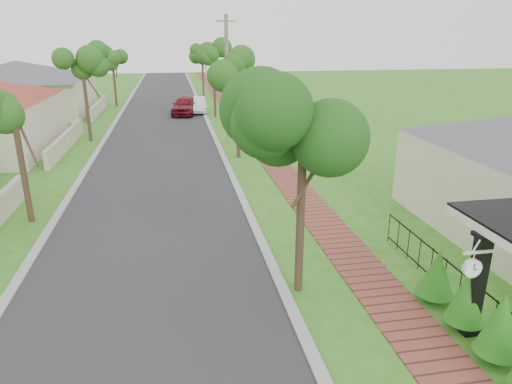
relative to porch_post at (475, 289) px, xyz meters
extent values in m
plane|color=#37701A|center=(-4.55, 1.00, -1.12)|extent=(160.00, 160.00, 0.00)
cube|color=#28282B|center=(-7.55, 21.00, -1.12)|extent=(7.00, 120.00, 0.02)
cube|color=#9E9E99|center=(-3.90, 21.00, -1.12)|extent=(0.30, 120.00, 0.10)
cube|color=#9E9E99|center=(-11.20, 21.00, -1.12)|extent=(0.30, 120.00, 0.10)
cube|color=brown|center=(-1.30, 21.00, -1.12)|extent=(1.50, 120.00, 0.03)
cube|color=black|center=(0.00, 0.00, 0.14)|extent=(0.30, 0.30, 2.52)
cube|color=black|center=(0.00, 0.00, -1.00)|extent=(0.48, 0.48, 0.24)
cube|color=black|center=(0.00, 0.00, 1.34)|extent=(0.42, 0.42, 0.10)
cube|color=black|center=(0.35, 1.00, -0.17)|extent=(0.03, 8.00, 0.03)
cube|color=black|center=(0.35, 1.00, -0.97)|extent=(0.03, 8.00, 0.03)
cylinder|color=black|center=(0.35, -0.33, -0.62)|extent=(0.02, 0.02, 1.00)
cylinder|color=black|center=(0.35, 0.33, -0.62)|extent=(0.02, 0.02, 1.00)
cylinder|color=black|center=(0.35, 1.00, -0.62)|extent=(0.02, 0.02, 1.00)
cylinder|color=black|center=(0.35, 1.67, -0.62)|extent=(0.02, 0.02, 1.00)
cylinder|color=black|center=(0.35, 2.33, -0.62)|extent=(0.02, 0.02, 1.00)
cylinder|color=black|center=(0.35, 3.00, -0.62)|extent=(0.02, 0.02, 1.00)
cylinder|color=black|center=(0.35, 3.67, -0.62)|extent=(0.02, 0.02, 1.00)
cylinder|color=black|center=(0.35, 4.33, -0.62)|extent=(0.02, 0.02, 1.00)
cylinder|color=black|center=(0.35, 5.00, -0.62)|extent=(0.02, 0.02, 1.00)
cylinder|color=#382619|center=(-3.05, 17.00, 1.15)|extent=(0.22, 0.22, 4.55)
sphere|color=#185316|center=(-3.05, 17.00, 3.56)|extent=(1.70, 1.70, 1.70)
cylinder|color=#382619|center=(-3.05, 31.00, 1.33)|extent=(0.22, 0.22, 4.90)
sphere|color=#185316|center=(-3.05, 31.00, 3.92)|extent=(1.70, 1.70, 1.70)
cylinder|color=#382619|center=(-3.05, 45.00, 0.98)|extent=(0.22, 0.22, 4.20)
sphere|color=#185316|center=(-3.05, 45.00, 3.20)|extent=(1.70, 1.70, 1.70)
cylinder|color=#382619|center=(-12.05, 9.00, 0.80)|extent=(0.22, 0.22, 3.85)
sphere|color=#185316|center=(-12.05, 9.00, 2.84)|extent=(1.60, 1.60, 1.60)
cylinder|color=#382619|center=(-12.05, 23.00, 1.33)|extent=(0.22, 0.22, 4.90)
sphere|color=#185316|center=(-12.05, 23.00, 3.92)|extent=(1.70, 1.70, 1.70)
cylinder|color=#382619|center=(-12.05, 39.00, 1.15)|extent=(0.22, 0.22, 4.55)
sphere|color=#185316|center=(-12.05, 39.00, 3.56)|extent=(1.70, 1.70, 1.70)
sphere|color=#1D6113|center=(-0.10, -1.04, -0.76)|extent=(0.72, 0.72, 0.72)
cone|color=#1D6113|center=(-0.10, -1.04, -0.11)|extent=(0.82, 0.82, 1.31)
sphere|color=#1D6113|center=(-0.10, 0.10, -0.76)|extent=(0.70, 0.70, 0.70)
cone|color=#1D6113|center=(-0.10, 0.10, -0.09)|extent=(0.80, 0.80, 1.33)
sphere|color=#1D6113|center=(-0.10, 1.36, -0.81)|extent=(0.75, 0.75, 0.75)
cone|color=#1D6113|center=(-0.10, 1.36, -0.25)|extent=(0.85, 0.85, 1.13)
cube|color=#BFB299|center=(-13.15, 21.00, -0.62)|extent=(0.25, 10.00, 1.00)
cube|color=beige|center=(-19.55, 35.00, 0.38)|extent=(11.00, 10.00, 3.00)
pyramid|color=#4C4C51|center=(-19.55, 35.00, 2.68)|extent=(15.56, 15.56, 1.60)
cube|color=#BFB299|center=(-13.15, 35.00, -0.62)|extent=(0.25, 10.00, 1.00)
imported|color=maroon|center=(-5.55, 32.56, -0.32)|extent=(2.78, 4.97, 1.60)
imported|color=white|center=(-4.44, 33.58, -0.44)|extent=(1.45, 4.14, 1.36)
cylinder|color=#382619|center=(-3.48, 2.50, 1.02)|extent=(0.22, 0.22, 4.28)
sphere|color=#225518|center=(-3.48, 2.50, 3.28)|extent=(2.13, 2.13, 2.13)
cylinder|color=gray|center=(-3.14, 21.00, 2.79)|extent=(0.24, 0.24, 7.83)
cube|color=gray|center=(-3.14, 21.00, 6.31)|extent=(1.20, 0.08, 0.08)
cube|color=white|center=(-0.41, -0.40, 1.17)|extent=(0.72, 0.05, 0.05)
cylinder|color=white|center=(-0.50, -0.40, 1.00)|extent=(0.02, 0.02, 0.31)
cylinder|color=white|center=(-0.50, -0.40, 0.80)|extent=(0.43, 0.10, 0.43)
cylinder|color=white|center=(-0.50, -0.45, 0.80)|extent=(0.37, 0.01, 0.37)
cylinder|color=white|center=(-0.50, -0.34, 0.80)|extent=(0.37, 0.01, 0.37)
cube|color=black|center=(-0.50, -0.46, 0.87)|extent=(0.02, 0.01, 0.14)
cube|color=black|center=(-0.46, -0.46, 0.80)|extent=(0.09, 0.01, 0.02)
camera|label=1|loc=(-6.57, -8.09, 5.49)|focal=32.00mm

